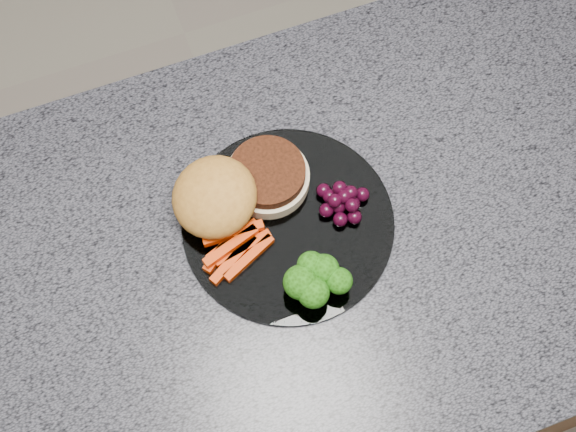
% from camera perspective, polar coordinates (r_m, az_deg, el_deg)
% --- Properties ---
extents(island_cabinet, '(1.20, 0.60, 0.86)m').
position_cam_1_polar(island_cabinet, '(1.43, 2.80, -7.94)').
color(island_cabinet, '#57301D').
rests_on(island_cabinet, ground).
extents(countertop, '(1.20, 0.60, 0.04)m').
position_cam_1_polar(countertop, '(1.00, 3.96, -1.24)').
color(countertop, '#494852').
rests_on(countertop, island_cabinet).
extents(plate, '(0.26, 0.26, 0.01)m').
position_cam_1_polar(plate, '(0.98, -0.00, -0.53)').
color(plate, white).
rests_on(plate, countertop).
extents(burger, '(0.20, 0.14, 0.06)m').
position_cam_1_polar(burger, '(0.97, -3.88, 1.79)').
color(burger, beige).
rests_on(burger, plate).
extents(carrot_sticks, '(0.09, 0.07, 0.02)m').
position_cam_1_polar(carrot_sticks, '(0.96, -3.78, -2.25)').
color(carrot_sticks, red).
rests_on(carrot_sticks, plate).
extents(broccoli, '(0.08, 0.07, 0.05)m').
position_cam_1_polar(broccoli, '(0.92, 1.92, -4.53)').
color(broccoli, olive).
rests_on(broccoli, plate).
extents(grape_bunch, '(0.07, 0.06, 0.03)m').
position_cam_1_polar(grape_bunch, '(0.98, 3.90, 1.07)').
color(grape_bunch, black).
rests_on(grape_bunch, plate).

